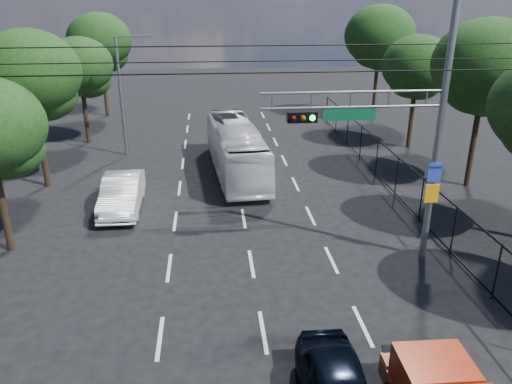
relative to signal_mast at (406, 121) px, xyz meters
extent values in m
cube|color=beige|center=(-8.28, -3.99, -5.24)|extent=(0.12, 2.00, 0.01)
cube|color=beige|center=(-8.28, 0.01, -5.24)|extent=(0.12, 2.00, 0.01)
cube|color=beige|center=(-8.28, 4.01, -5.24)|extent=(0.12, 2.00, 0.01)
cube|color=beige|center=(-8.28, 8.01, -5.24)|extent=(0.12, 2.00, 0.01)
cube|color=beige|center=(-8.28, 12.01, -5.24)|extent=(0.12, 2.00, 0.01)
cube|color=beige|center=(-8.28, 16.01, -5.24)|extent=(0.12, 2.00, 0.01)
cube|color=beige|center=(-8.28, 20.01, -5.24)|extent=(0.12, 2.00, 0.01)
cube|color=beige|center=(-8.28, 24.01, -5.24)|extent=(0.12, 2.00, 0.01)
cube|color=beige|center=(-5.28, -3.99, -5.24)|extent=(0.12, 2.00, 0.01)
cube|color=beige|center=(-5.28, 0.01, -5.24)|extent=(0.12, 2.00, 0.01)
cube|color=beige|center=(-5.28, 4.01, -5.24)|extent=(0.12, 2.00, 0.01)
cube|color=beige|center=(-5.28, 8.01, -5.24)|extent=(0.12, 2.00, 0.01)
cube|color=beige|center=(-5.28, 12.01, -5.24)|extent=(0.12, 2.00, 0.01)
cube|color=beige|center=(-5.28, 16.01, -5.24)|extent=(0.12, 2.00, 0.01)
cube|color=beige|center=(-5.28, 20.01, -5.24)|extent=(0.12, 2.00, 0.01)
cube|color=beige|center=(-5.28, 24.01, -5.24)|extent=(0.12, 2.00, 0.01)
cube|color=beige|center=(-2.28, -3.99, -5.24)|extent=(0.12, 2.00, 0.01)
cube|color=beige|center=(-2.28, 0.01, -5.24)|extent=(0.12, 2.00, 0.01)
cube|color=beige|center=(-2.28, 4.01, -5.24)|extent=(0.12, 2.00, 0.01)
cube|color=beige|center=(-2.28, 8.01, -5.24)|extent=(0.12, 2.00, 0.01)
cube|color=beige|center=(-2.28, 12.01, -5.24)|extent=(0.12, 2.00, 0.01)
cube|color=beige|center=(-2.28, 16.01, -5.24)|extent=(0.12, 2.00, 0.01)
cube|color=beige|center=(-2.28, 20.01, -5.24)|extent=(0.12, 2.00, 0.01)
cube|color=beige|center=(-2.28, 24.01, -5.24)|extent=(0.12, 2.00, 0.01)
cylinder|color=slate|center=(1.22, 0.01, -0.49)|extent=(0.24, 0.24, 9.50)
cylinder|color=slate|center=(-1.88, 0.01, 1.01)|extent=(6.20, 0.08, 0.08)
cylinder|color=slate|center=(-1.88, 0.01, 0.51)|extent=(6.20, 0.08, 0.08)
cube|color=black|center=(-3.58, 0.01, 0.21)|extent=(1.00, 0.28, 0.35)
sphere|color=#3F0505|center=(-3.90, -0.14, 0.21)|extent=(0.20, 0.20, 0.20)
sphere|color=#4C3805|center=(-3.58, -0.14, 0.21)|extent=(0.20, 0.20, 0.20)
sphere|color=#0CE533|center=(-3.26, -0.14, 0.21)|extent=(0.20, 0.20, 0.20)
cube|color=#0B512E|center=(-1.98, 0.01, 0.26)|extent=(1.80, 0.05, 0.40)
cube|color=#2641B3|center=(1.20, -0.13, -1.84)|extent=(0.50, 0.04, 0.70)
cube|color=#FC9F0D|center=(1.20, -0.13, -2.64)|extent=(0.50, 0.04, 0.70)
cylinder|color=slate|center=(0.62, 0.01, 0.76)|extent=(0.05, 0.05, 0.50)
cylinder|color=slate|center=(-0.68, 0.01, 0.76)|extent=(0.05, 0.05, 0.50)
cylinder|color=slate|center=(-1.98, 0.01, 0.76)|extent=(0.05, 0.05, 0.50)
cylinder|color=slate|center=(-3.28, 0.01, 0.76)|extent=(0.05, 0.05, 0.50)
cylinder|color=slate|center=(-4.58, 0.01, 0.76)|extent=(0.05, 0.05, 0.50)
cylinder|color=slate|center=(-11.78, 14.01, -1.74)|extent=(0.18, 0.18, 7.00)
cylinder|color=slate|center=(-10.98, 14.01, 1.76)|extent=(1.60, 0.09, 0.09)
cube|color=slate|center=(-10.08, 14.01, 1.76)|extent=(0.60, 0.22, 0.15)
cylinder|color=black|center=(-5.28, -1.99, 1.96)|extent=(22.00, 0.04, 0.04)
cylinder|color=black|center=(-5.28, 1.51, 2.36)|extent=(22.00, 0.04, 0.04)
cylinder|color=black|center=(-5.28, 3.01, 1.66)|extent=(22.00, 0.04, 0.04)
cube|color=black|center=(2.32, 4.01, -3.29)|extent=(0.04, 34.00, 0.06)
cube|color=black|center=(2.32, 4.01, -5.09)|extent=(0.04, 34.00, 0.06)
cylinder|color=black|center=(2.32, -2.99, -4.24)|extent=(0.06, 0.06, 2.00)
cylinder|color=black|center=(2.32, 0.01, -4.24)|extent=(0.06, 0.06, 2.00)
cylinder|color=black|center=(2.32, 3.01, -4.24)|extent=(0.06, 0.06, 2.00)
cylinder|color=black|center=(2.32, 6.01, -4.24)|extent=(0.06, 0.06, 2.00)
cylinder|color=black|center=(2.32, 9.01, -4.24)|extent=(0.06, 0.06, 2.00)
cylinder|color=black|center=(2.32, 12.01, -4.24)|extent=(0.06, 0.06, 2.00)
cylinder|color=black|center=(2.32, 15.01, -4.24)|extent=(0.06, 0.06, 2.00)
cylinder|color=black|center=(2.32, 18.01, -4.24)|extent=(0.06, 0.06, 2.00)
cylinder|color=black|center=(2.32, 21.01, -4.24)|extent=(0.06, 0.06, 2.00)
cylinder|color=black|center=(6.52, 7.01, -2.86)|extent=(0.28, 0.28, 4.76)
ellipsoid|color=black|center=(6.52, 7.01, 0.88)|extent=(5.10, 5.10, 4.33)
ellipsoid|color=black|center=(6.92, 7.31, -0.31)|extent=(3.40, 3.40, 2.72)
ellipsoid|color=black|center=(6.17, 6.81, -0.14)|extent=(3.23, 3.23, 2.58)
cylinder|color=black|center=(6.12, 14.01, -3.23)|extent=(0.28, 0.28, 4.03)
ellipsoid|color=black|center=(6.12, 14.01, -0.06)|extent=(4.32, 4.32, 3.67)
ellipsoid|color=black|center=(6.52, 14.31, -1.07)|extent=(2.88, 2.88, 2.30)
ellipsoid|color=black|center=(5.77, 13.81, -0.92)|extent=(2.74, 2.74, 2.19)
cylinder|color=black|center=(6.32, 22.01, -2.78)|extent=(0.28, 0.28, 4.93)
ellipsoid|color=black|center=(6.32, 22.01, 1.09)|extent=(5.28, 5.28, 4.49)
ellipsoid|color=black|center=(6.72, 22.31, -0.14)|extent=(3.52, 3.52, 2.82)
ellipsoid|color=black|center=(5.97, 21.81, 0.04)|extent=(3.34, 3.34, 2.68)
cylinder|color=black|center=(-14.48, 2.01, -3.34)|extent=(0.28, 0.28, 3.81)
ellipsoid|color=black|center=(-14.08, 2.31, -1.30)|extent=(2.72, 2.72, 2.18)
cylinder|color=black|center=(-15.08, 9.01, -3.00)|extent=(0.28, 0.28, 4.48)
ellipsoid|color=black|center=(-15.08, 9.01, 0.52)|extent=(4.80, 4.80, 4.08)
ellipsoid|color=black|center=(-14.68, 9.31, -0.60)|extent=(3.20, 3.20, 2.56)
ellipsoid|color=black|center=(-15.43, 8.81, -0.44)|extent=(3.04, 3.04, 2.43)
cylinder|color=black|center=(-14.68, 17.01, -3.28)|extent=(0.28, 0.28, 3.92)
ellipsoid|color=black|center=(-14.68, 17.01, -0.20)|extent=(4.20, 4.20, 3.57)
ellipsoid|color=black|center=(-14.28, 17.31, -1.18)|extent=(2.80, 2.80, 2.24)
ellipsoid|color=black|center=(-15.03, 16.81, -1.04)|extent=(2.66, 2.66, 2.13)
cylinder|color=black|center=(-14.88, 25.01, -2.95)|extent=(0.28, 0.28, 4.59)
ellipsoid|color=black|center=(-14.88, 25.01, 0.66)|extent=(4.92, 4.92, 4.18)
ellipsoid|color=black|center=(-14.48, 25.31, -0.49)|extent=(3.28, 3.28, 2.62)
ellipsoid|color=black|center=(-15.23, 24.81, -0.32)|extent=(3.12, 3.12, 2.49)
cube|color=#942108|center=(-1.75, -6.49, -4.62)|extent=(1.66, 0.53, 0.49)
cube|color=black|center=(-1.74, -6.25, -4.39)|extent=(1.53, 0.39, 0.27)
cube|color=#942108|center=(-1.77, -7.47, -4.04)|extent=(1.64, 1.42, 0.85)
imported|color=silver|center=(-5.25, 10.11, -3.88)|extent=(3.10, 9.93, 2.72)
imported|color=white|center=(-10.73, 5.57, -4.46)|extent=(1.74, 4.76, 1.56)
camera|label=1|loc=(-6.64, -16.00, 4.00)|focal=35.00mm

